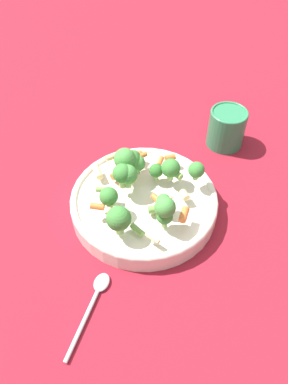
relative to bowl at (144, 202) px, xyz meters
name	(u,v)px	position (x,y,z in m)	size (l,w,h in m)	color
ground_plane	(144,209)	(0.00, 0.00, -0.02)	(3.00, 3.00, 0.00)	maroon
bowl	(144,202)	(0.00, 0.00, 0.00)	(0.29, 0.29, 0.04)	silver
pasta_salad	(139,181)	(0.01, -0.01, 0.06)	(0.23, 0.23, 0.07)	#8CB766
cup	(227,127)	(-0.26, -0.10, 0.02)	(0.08, 0.08, 0.09)	#2D7F51
spoon	(94,298)	(0.16, 0.14, -0.02)	(0.12, 0.12, 0.01)	silver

